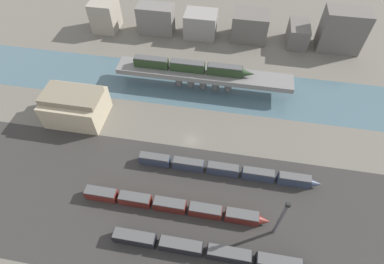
{
  "coord_description": "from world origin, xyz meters",
  "views": [
    {
      "loc": [
        10.45,
        -59.46,
        78.31
      ],
      "look_at": [
        0.0,
        1.29,
        2.91
      ],
      "focal_mm": 28.0,
      "sensor_mm": 36.0,
      "label": 1
    }
  ],
  "objects_px": {
    "train_yard_mid": "(174,206)",
    "train_on_bridge": "(192,67)",
    "warehouse_building": "(75,106)",
    "train_yard_far": "(226,170)",
    "signal_tower": "(280,219)",
    "train_yard_near": "(211,251)"
  },
  "relations": [
    {
      "from": "train_yard_mid",
      "to": "warehouse_building",
      "type": "distance_m",
      "value": 49.34
    },
    {
      "from": "train_yard_near",
      "to": "train_yard_mid",
      "type": "xyz_separation_m",
      "value": [
        -11.53,
        10.39,
        0.01
      ]
    },
    {
      "from": "train_yard_mid",
      "to": "train_on_bridge",
      "type": "bearing_deg",
      "value": 94.33
    },
    {
      "from": "warehouse_building",
      "to": "signal_tower",
      "type": "xyz_separation_m",
      "value": [
        67.35,
        -30.54,
        3.2
      ]
    },
    {
      "from": "train_on_bridge",
      "to": "warehouse_building",
      "type": "distance_m",
      "value": 42.93
    },
    {
      "from": "train_yard_near",
      "to": "warehouse_building",
      "type": "height_order",
      "value": "warehouse_building"
    },
    {
      "from": "train_yard_mid",
      "to": "train_yard_far",
      "type": "height_order",
      "value": "train_yard_far"
    },
    {
      "from": "train_yard_near",
      "to": "train_yard_mid",
      "type": "bearing_deg",
      "value": 137.97
    },
    {
      "from": "train_yard_far",
      "to": "warehouse_building",
      "type": "relative_size",
      "value": 2.83
    },
    {
      "from": "train_on_bridge",
      "to": "signal_tower",
      "type": "bearing_deg",
      "value": -59.7
    },
    {
      "from": "train_yard_far",
      "to": "train_yard_near",
      "type": "bearing_deg",
      "value": -93.49
    },
    {
      "from": "train_yard_far",
      "to": "warehouse_building",
      "type": "bearing_deg",
      "value": 164.69
    },
    {
      "from": "signal_tower",
      "to": "train_yard_far",
      "type": "bearing_deg",
      "value": 131.58
    },
    {
      "from": "train_on_bridge",
      "to": "train_yard_near",
      "type": "distance_m",
      "value": 63.76
    },
    {
      "from": "train_yard_mid",
      "to": "signal_tower",
      "type": "relative_size",
      "value": 3.1
    },
    {
      "from": "warehouse_building",
      "to": "train_on_bridge",
      "type": "bearing_deg",
      "value": 31.9
    },
    {
      "from": "train_yard_near",
      "to": "train_on_bridge",
      "type": "bearing_deg",
      "value": 104.08
    },
    {
      "from": "train_yard_far",
      "to": "warehouse_building",
      "type": "height_order",
      "value": "warehouse_building"
    },
    {
      "from": "train_yard_far",
      "to": "warehouse_building",
      "type": "xyz_separation_m",
      "value": [
        -53.18,
        14.56,
        3.46
      ]
    },
    {
      "from": "train_yard_far",
      "to": "signal_tower",
      "type": "xyz_separation_m",
      "value": [
        14.17,
        -15.98,
        6.66
      ]
    },
    {
      "from": "warehouse_building",
      "to": "signal_tower",
      "type": "bearing_deg",
      "value": -24.39
    },
    {
      "from": "train_yard_near",
      "to": "train_yard_far",
      "type": "relative_size",
      "value": 0.94
    }
  ]
}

